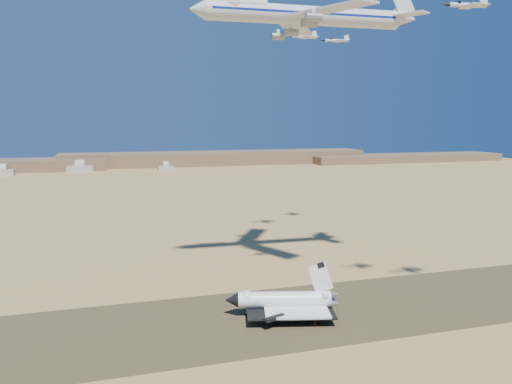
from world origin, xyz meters
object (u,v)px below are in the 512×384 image
object	(u,v)px
chase_jet_c	(303,37)
chase_jet_d	(336,40)
crew_b	(317,318)
crew_a	(315,323)
shuttle	(283,301)
carrier_747	(299,15)
crew_c	(310,316)
chase_jet_a	(467,5)

from	to	relation	value
chase_jet_c	chase_jet_d	bearing A→B (deg)	31.25
crew_b	crew_a	bearing A→B (deg)	132.80
shuttle	chase_jet_c	xyz separation A→B (m)	(37.53, 79.34, 94.58)
chase_jet_c	chase_jet_d	xyz separation A→B (m)	(24.69, 17.15, 1.89)
carrier_747	chase_jet_c	xyz separation A→B (m)	(21.37, 48.35, 0.99)
crew_a	chase_jet_d	xyz separation A→B (m)	(55.76, 106.69, 100.27)
crew_c	carrier_747	bearing A→B (deg)	-66.03
crew_b	crew_c	bearing A→B (deg)	22.05
chase_jet_c	chase_jet_a	bearing A→B (deg)	-87.35
crew_b	shuttle	bearing A→B (deg)	35.76
carrier_747	crew_b	distance (m)	104.68
shuttle	crew_b	world-z (taller)	shuttle
carrier_747	chase_jet_a	xyz separation A→B (m)	(31.89, -48.65, -4.87)
carrier_747	chase_jet_a	world-z (taller)	carrier_747
crew_c	chase_jet_d	xyz separation A→B (m)	(55.05, 101.38, 100.25)
crew_c	chase_jet_c	bearing A→B (deg)	-71.78
crew_a	crew_c	xyz separation A→B (m)	(0.70, 5.30, 0.02)
crew_a	crew_c	world-z (taller)	crew_c
shuttle	crew_b	size ratio (longest dim) A/B	21.26
chase_jet_a	chase_jet_d	bearing A→B (deg)	92.35
crew_b	chase_jet_c	xyz separation A→B (m)	(28.96, 86.00, 98.36)
chase_jet_a	crew_c	bearing A→B (deg)	172.08
shuttle	crew_a	xyz separation A→B (m)	(6.47, -10.19, -3.80)
crew_a	chase_jet_d	distance (m)	156.67
shuttle	crew_a	distance (m)	12.66
crew_c	chase_jet_c	size ratio (longest dim) A/B	0.11
chase_jet_d	shuttle	bearing A→B (deg)	-112.11
shuttle	crew_c	xyz separation A→B (m)	(7.17, -4.89, -3.78)
crew_a	chase_jet_d	world-z (taller)	chase_jet_d
crew_b	crew_c	distance (m)	2.25
chase_jet_a	chase_jet_c	bearing A→B (deg)	105.62
shuttle	chase_jet_d	xyz separation A→B (m)	(62.23, 96.49, 96.47)
crew_b	chase_jet_d	size ratio (longest dim) A/B	0.11
chase_jet_a	chase_jet_d	distance (m)	115.30
shuttle	crew_b	distance (m)	11.50
carrier_747	crew_b	bearing A→B (deg)	-99.53
crew_b	chase_jet_a	bearing A→B (deg)	-122.02
shuttle	chase_jet_d	distance (m)	149.97
crew_a	chase_jet_a	distance (m)	101.72
crew_c	chase_jet_a	distance (m)	101.94
shuttle	chase_jet_c	bearing A→B (deg)	79.11
chase_jet_d	carrier_747	bearing A→B (deg)	-114.40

